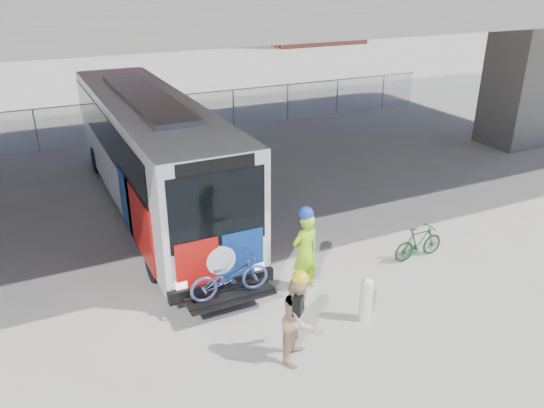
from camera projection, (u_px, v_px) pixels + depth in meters
ground at (263, 246)px, 14.88m from camera, size 160.00×160.00×0.00m
bus at (150, 145)px, 16.56m from camera, size 2.67×12.90×3.69m
chainlink_fence at (152, 106)px, 24.18m from camera, size 30.00×0.06×30.00m
bollard at (366, 297)px, 11.56m from camera, size 0.28×0.28×1.06m
cyclist_hivis at (305, 250)px, 12.53m from camera, size 0.77×0.56×2.17m
cyclist_tan at (299, 318)px, 10.27m from camera, size 1.11×1.11×1.99m
bike_parked at (419, 243)px, 14.11m from camera, size 1.56×0.46×0.93m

